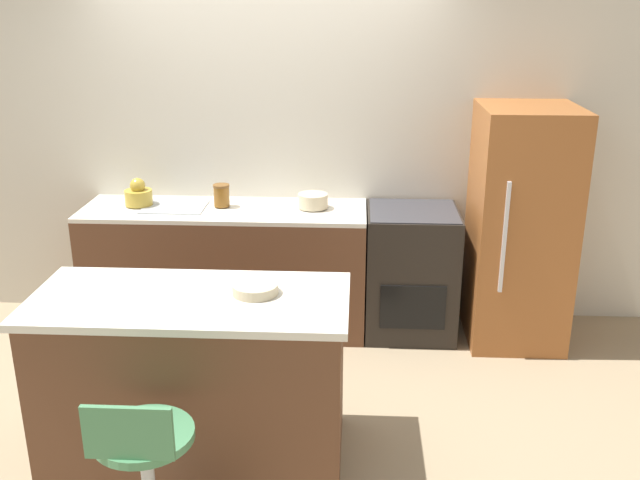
{
  "coord_description": "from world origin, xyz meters",
  "views": [
    {
      "loc": [
        0.64,
        -4.47,
        2.38
      ],
      "look_at": [
        0.42,
        -0.44,
        0.96
      ],
      "focal_mm": 40.0,
      "sensor_mm": 36.0,
      "label": 1
    }
  ],
  "objects": [
    {
      "name": "fruit_bowl",
      "position": [
        0.13,
        -1.15,
        0.94
      ],
      "size": [
        0.24,
        0.24,
        0.05
      ],
      "color": "#C1B28E",
      "rests_on": "kitchen_island"
    },
    {
      "name": "refrigerator",
      "position": [
        1.77,
        0.28,
        0.83
      ],
      "size": [
        0.65,
        0.74,
        1.66
      ],
      "color": "#995628",
      "rests_on": "ground_plane"
    },
    {
      "name": "mixing_bowl",
      "position": [
        0.33,
        0.36,
        0.97
      ],
      "size": [
        0.21,
        0.21,
        0.1
      ],
      "color": "#C1B28E",
      "rests_on": "back_counter"
    },
    {
      "name": "ground_plane",
      "position": [
        0.0,
        0.0,
        0.0
      ],
      "size": [
        14.0,
        14.0,
        0.0
      ],
      "primitive_type": "plane",
      "color": "#998466"
    },
    {
      "name": "canister_jar",
      "position": [
        -0.32,
        0.36,
        1.0
      ],
      "size": [
        0.12,
        0.12,
        0.16
      ],
      "color": "brown",
      "rests_on": "back_counter"
    },
    {
      "name": "stool_chair",
      "position": [
        -0.27,
        -1.89,
        0.4
      ],
      "size": [
        0.44,
        0.44,
        0.81
      ],
      "color": "#B7B7BC",
      "rests_on": "ground_plane"
    },
    {
      "name": "wall_back",
      "position": [
        0.0,
        0.66,
        1.3
      ],
      "size": [
        8.0,
        0.06,
        2.6
      ],
      "color": "beige",
      "rests_on": "ground_plane"
    },
    {
      "name": "back_counter",
      "position": [
        -0.3,
        0.33,
        0.46
      ],
      "size": [
        2.02,
        0.61,
        0.92
      ],
      "color": "brown",
      "rests_on": "ground_plane"
    },
    {
      "name": "kettle",
      "position": [
        -0.92,
        0.36,
        1.0
      ],
      "size": [
        0.2,
        0.2,
        0.2
      ],
      "color": "#B29333",
      "rests_on": "back_counter"
    },
    {
      "name": "oven_range",
      "position": [
        1.04,
        0.33,
        0.46
      ],
      "size": [
        0.64,
        0.63,
        0.92
      ],
      "color": "black",
      "rests_on": "ground_plane"
    },
    {
      "name": "kitchen_island",
      "position": [
        -0.2,
        -1.21,
        0.46
      ],
      "size": [
        1.62,
        0.74,
        0.91
      ],
      "color": "brown",
      "rests_on": "ground_plane"
    }
  ]
}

